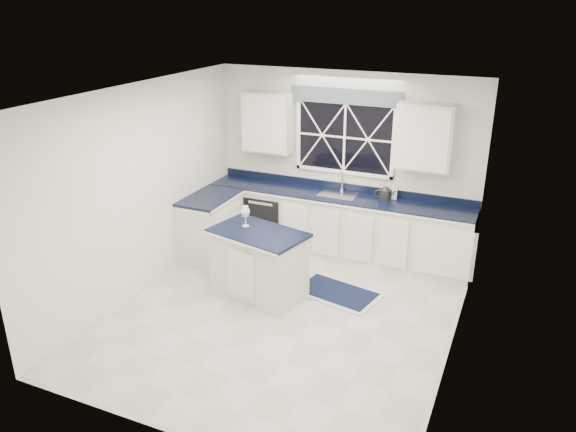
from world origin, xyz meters
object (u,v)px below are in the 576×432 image
at_px(dishwasher, 270,217).
at_px(kettle, 385,193).
at_px(soap_bottle, 393,192).
at_px(island, 259,263).
at_px(wine_glass, 245,212).
at_px(faucet, 342,181).

xyz_separation_m(dishwasher, kettle, (1.79, 0.10, 0.63)).
relative_size(kettle, soap_bottle, 1.39).
bearing_deg(island, kettle, 68.29).
bearing_deg(wine_glass, island, -22.94).
xyz_separation_m(faucet, wine_glass, (-0.73, -1.70, -0.01)).
bearing_deg(island, dishwasher, 123.81).
relative_size(wine_glass, soap_bottle, 1.29).
bearing_deg(dishwasher, wine_glass, -76.17).
bearing_deg(kettle, soap_bottle, 24.78).
bearing_deg(faucet, soap_bottle, -0.92).
relative_size(kettle, wine_glass, 1.07).
xyz_separation_m(island, soap_bottle, (1.29, 1.78, 0.60)).
bearing_deg(wine_glass, soap_bottle, 48.03).
distance_m(faucet, soap_bottle, 0.79).
xyz_separation_m(dishwasher, soap_bottle, (1.89, 0.18, 0.64)).
xyz_separation_m(faucet, island, (-0.50, -1.79, -0.65)).
xyz_separation_m(dishwasher, island, (0.60, -1.60, 0.04)).
height_order(dishwasher, island, island).
relative_size(faucet, wine_glass, 1.10).
relative_size(island, wine_glass, 4.88).
relative_size(dishwasher, island, 0.61).
bearing_deg(faucet, kettle, -7.94).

